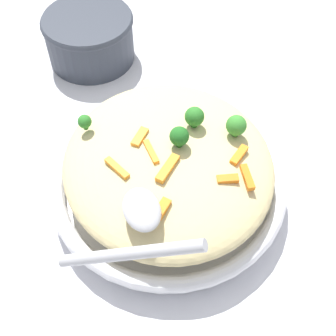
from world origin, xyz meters
TOP-DOWN VIEW (x-y plane):
  - ground_plane at (0.00, 0.00)m, footprint 2.40×2.40m
  - serving_bowl at (0.00, 0.00)m, footprint 0.31×0.31m
  - pasta_mound at (0.00, 0.00)m, footprint 0.28×0.26m
  - carrot_piece_0 at (0.01, -0.06)m, footprint 0.04×0.02m
  - carrot_piece_1 at (0.03, 0.08)m, footprint 0.03×0.03m
  - carrot_piece_2 at (0.06, 0.05)m, footprint 0.02×0.03m
  - carrot_piece_3 at (0.08, -0.03)m, footprint 0.02×0.03m
  - carrot_piece_4 at (-0.03, -0.03)m, footprint 0.03×0.03m
  - carrot_piece_5 at (-0.00, -0.02)m, footprint 0.04×0.01m
  - carrot_piece_6 at (0.07, 0.07)m, footprint 0.03×0.01m
  - carrot_piece_7 at (0.03, -0.01)m, footprint 0.04×0.04m
  - broccoli_floret_0 at (-0.07, -0.08)m, footprint 0.02×0.02m
  - broccoli_floret_1 at (0.00, 0.01)m, footprint 0.02×0.02m
  - broccoli_floret_2 at (-0.00, 0.09)m, footprint 0.03×0.03m
  - broccoli_floret_3 at (-0.03, 0.04)m, footprint 0.02×0.02m
  - serving_spoon at (0.10, -0.06)m, footprint 0.13×0.13m
  - companion_bowl at (-0.31, -0.03)m, footprint 0.15×0.15m

SIDE VIEW (x-z plane):
  - ground_plane at x=0.00m, z-range 0.00..0.00m
  - serving_bowl at x=0.00m, z-range 0.00..0.05m
  - companion_bowl at x=-0.31m, z-range 0.00..0.08m
  - pasta_mound at x=0.00m, z-range 0.04..0.10m
  - carrot_piece_6 at x=0.07m, z-range 0.09..0.10m
  - carrot_piece_1 at x=0.03m, z-range 0.09..0.10m
  - carrot_piece_2 at x=0.06m, z-range 0.09..0.10m
  - carrot_piece_3 at x=0.08m, z-range 0.09..0.10m
  - carrot_piece_0 at x=0.01m, z-range 0.09..0.10m
  - carrot_piece_4 at x=-0.03m, z-range 0.10..0.10m
  - carrot_piece_5 at x=0.00m, z-range 0.10..0.10m
  - carrot_piece_7 at x=0.03m, z-range 0.10..0.10m
  - broccoli_floret_0 at x=-0.07m, z-range 0.09..0.11m
  - broccoli_floret_2 at x=0.00m, z-range 0.09..0.12m
  - broccoli_floret_3 at x=-0.03m, z-range 0.10..0.13m
  - broccoli_floret_1 at x=0.00m, z-range 0.10..0.13m
  - serving_spoon at x=0.10m, z-range 0.08..0.16m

